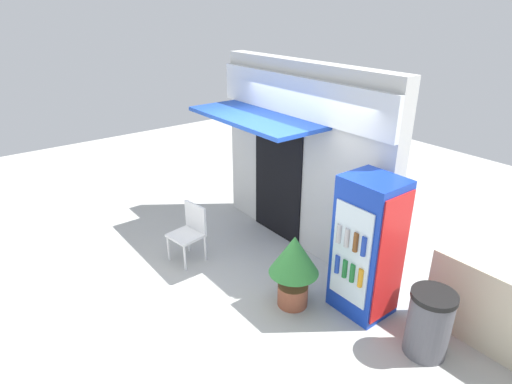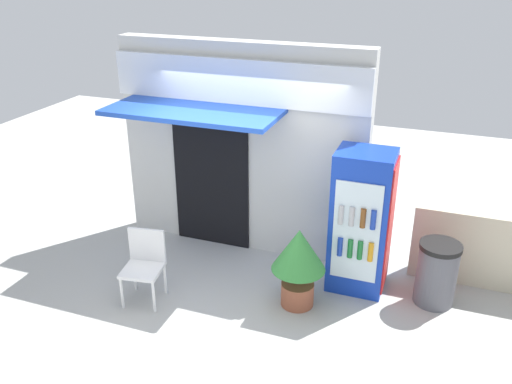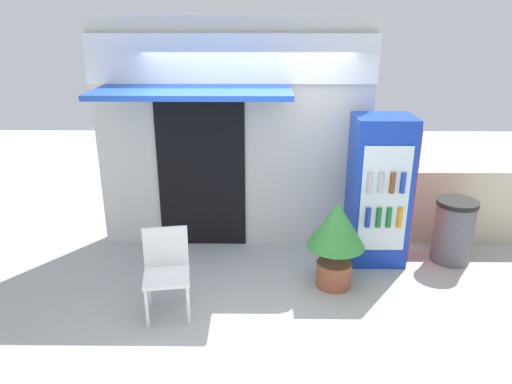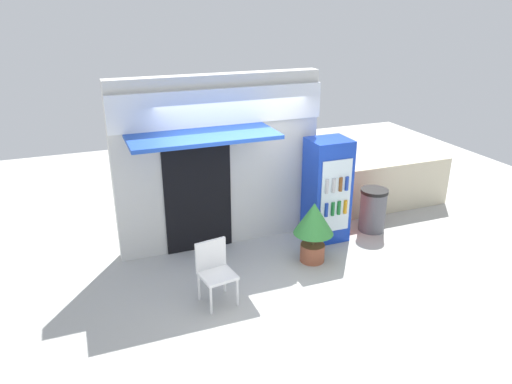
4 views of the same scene
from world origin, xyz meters
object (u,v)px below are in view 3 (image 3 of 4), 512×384
at_px(drink_cooler, 379,191).
at_px(trash_bin, 453,231).
at_px(plastic_chair, 166,266).
at_px(potted_plant_near_shop, 336,234).

distance_m(drink_cooler, trash_bin, 1.08).
height_order(plastic_chair, trash_bin, plastic_chair).
bearing_deg(potted_plant_near_shop, plastic_chair, -164.66).
xyz_separation_m(plastic_chair, trash_bin, (3.34, 1.11, -0.11)).
height_order(plastic_chair, potted_plant_near_shop, potted_plant_near_shop).
xyz_separation_m(drink_cooler, plastic_chair, (-2.38, -1.15, -0.40)).
xyz_separation_m(potted_plant_near_shop, trash_bin, (1.55, 0.62, -0.24)).
bearing_deg(trash_bin, potted_plant_near_shop, -158.10).
bearing_deg(drink_cooler, trash_bin, -2.14).
distance_m(drink_cooler, potted_plant_near_shop, 0.93).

